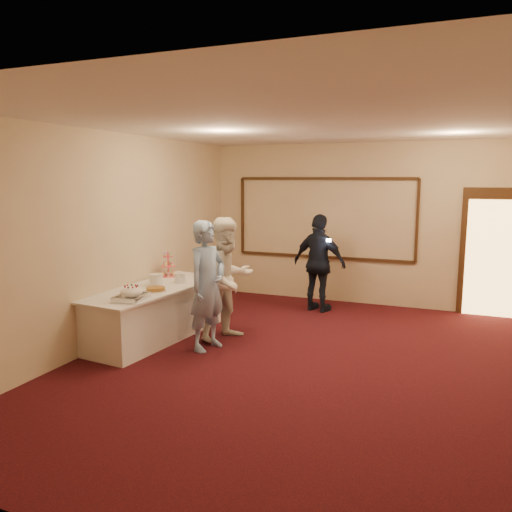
{
  "coord_description": "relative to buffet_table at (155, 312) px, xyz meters",
  "views": [
    {
      "loc": [
        1.54,
        -5.84,
        2.35
      ],
      "look_at": [
        -1.33,
        1.31,
        1.15
      ],
      "focal_mm": 35.0,
      "sensor_mm": 36.0,
      "label": 1
    }
  ],
  "objects": [
    {
      "name": "man",
      "position": [
        0.95,
        -0.13,
        0.51
      ],
      "size": [
        0.58,
        0.74,
        1.79
      ],
      "primitive_type": "imported",
      "rotation": [
        0.0,
        0.0,
        1.32
      ],
      "color": "#8CADD9",
      "rests_on": "floor"
    },
    {
      "name": "buffet_table",
      "position": [
        0.0,
        0.0,
        0.0
      ],
      "size": [
        1.2,
        2.53,
        0.77
      ],
      "color": "white",
      "rests_on": "floor"
    },
    {
      "name": "camera_flash",
      "position": [
        2.08,
        2.15,
        0.93
      ],
      "size": [
        0.07,
        0.04,
        0.05
      ],
      "primitive_type": "cube",
      "rotation": [
        0.0,
        0.0,
        -0.0
      ],
      "color": "white",
      "rests_on": "guest"
    },
    {
      "name": "room_walls",
      "position": [
        2.53,
        -0.25,
        1.64
      ],
      "size": [
        6.04,
        7.04,
        3.02
      ],
      "color": "beige",
      "rests_on": "floor"
    },
    {
      "name": "floor",
      "position": [
        2.53,
        -0.25,
        -0.39
      ],
      "size": [
        7.0,
        7.0,
        0.0
      ],
      "primitive_type": "plane",
      "color": "black",
      "rests_on": "ground"
    },
    {
      "name": "guest",
      "position": [
        1.86,
        2.4,
        0.48
      ],
      "size": [
        1.09,
        0.68,
        1.73
      ],
      "primitive_type": "imported",
      "rotation": [
        0.0,
        0.0,
        2.87
      ],
      "color": "black",
      "rests_on": "floor"
    },
    {
      "name": "woman",
      "position": [
        1.02,
        0.37,
        0.51
      ],
      "size": [
        1.0,
        1.09,
        1.8
      ],
      "primitive_type": "imported",
      "rotation": [
        0.0,
        0.0,
        1.11
      ],
      "color": "white",
      "rests_on": "floor"
    },
    {
      "name": "doorway",
      "position": [
        4.68,
        3.2,
        0.69
      ],
      "size": [
        1.05,
        0.07,
        2.2
      ],
      "color": "#371C10",
      "rests_on": "floor"
    },
    {
      "name": "wall_molding",
      "position": [
        1.73,
        3.22,
        1.21
      ],
      "size": [
        3.45,
        0.04,
        1.55
      ],
      "color": "#371C10",
      "rests_on": "room_walls"
    },
    {
      "name": "plate_stack_b",
      "position": [
        0.21,
        0.41,
        0.46
      ],
      "size": [
        0.18,
        0.18,
        0.15
      ],
      "color": "white",
      "rests_on": "buffet_table"
    },
    {
      "name": "plate_stack_a",
      "position": [
        -0.04,
        0.11,
        0.47
      ],
      "size": [
        0.21,
        0.21,
        0.17
      ],
      "color": "white",
      "rests_on": "buffet_table"
    },
    {
      "name": "cupcake_stand",
      "position": [
        -0.26,
        0.81,
        0.54
      ],
      "size": [
        0.3,
        0.3,
        0.44
      ],
      "color": "#EA475C",
      "rests_on": "buffet_table"
    },
    {
      "name": "pavlova_tray",
      "position": [
        0.16,
        -0.77,
        0.46
      ],
      "size": [
        0.41,
        0.52,
        0.18
      ],
      "color": "#A9ABB0",
      "rests_on": "buffet_table"
    },
    {
      "name": "tart",
      "position": [
        0.18,
        -0.23,
        0.41
      ],
      "size": [
        0.3,
        0.3,
        0.06
      ],
      "color": "white",
      "rests_on": "buffet_table"
    }
  ]
}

